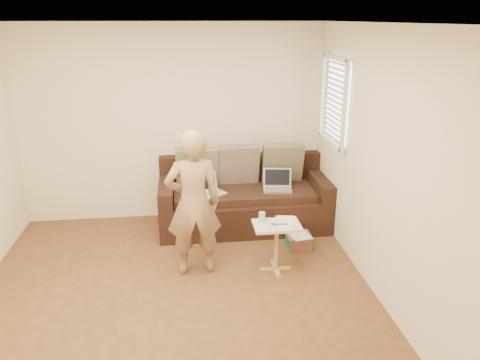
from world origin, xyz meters
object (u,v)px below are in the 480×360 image
at_px(person, 193,203).
at_px(side_table, 276,247).
at_px(drinking_glass, 262,218).
at_px(laptop_white, 211,194).
at_px(sofa, 244,196).
at_px(laptop_silver, 278,191).
at_px(striped_box, 299,241).

xyz_separation_m(person, side_table, (0.88, -0.08, -0.53)).
xyz_separation_m(side_table, drinking_glass, (-0.15, 0.05, 0.34)).
distance_m(laptop_white, person, 1.04).
bearing_deg(sofa, person, -121.64).
relative_size(laptop_silver, side_table, 0.67).
height_order(laptop_white, person, person).
relative_size(laptop_silver, striped_box, 1.28).
height_order(laptop_white, striped_box, laptop_white).
height_order(laptop_silver, person, person).
xyz_separation_m(laptop_white, striped_box, (1.01, -0.58, -0.43)).
xyz_separation_m(laptop_silver, drinking_glass, (-0.38, -1.02, 0.09)).
xyz_separation_m(drinking_glass, striped_box, (0.53, 0.42, -0.52)).
xyz_separation_m(laptop_white, person, (-0.24, -0.97, 0.28)).
distance_m(side_table, drinking_glass, 0.37).
height_order(laptop_white, side_table, laptop_white).
distance_m(person, drinking_glass, 0.75).
bearing_deg(person, drinking_glass, 173.51).
bearing_deg(striped_box, laptop_white, 150.10).
height_order(person, drinking_glass, person).
relative_size(laptop_white, drinking_glass, 2.85).
xyz_separation_m(sofa, drinking_glass, (0.04, -1.14, 0.19)).
bearing_deg(person, side_table, 170.36).
bearing_deg(laptop_silver, person, -129.62).
bearing_deg(drinking_glass, laptop_white, 115.80).
relative_size(laptop_silver, person, 0.23).
bearing_deg(drinking_glass, side_table, -19.49).
bearing_deg(laptop_silver, side_table, -93.37).
xyz_separation_m(laptop_silver, laptop_white, (-0.87, -0.02, 0.00)).
bearing_deg(laptop_silver, drinking_glass, -101.97).
height_order(sofa, side_table, sofa).
relative_size(sofa, laptop_white, 6.44).
bearing_deg(drinking_glass, sofa, 92.11).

